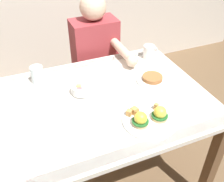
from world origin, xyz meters
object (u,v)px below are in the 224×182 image
object	(u,v)px
dining_table	(103,113)
coffee_mug	(149,52)
fork	(70,130)
diner_person	(97,58)
eggs_benedict_plate	(149,119)
side_plate	(152,79)
water_glass_near	(38,76)
fruit_bowl	(82,89)

from	to	relation	value
dining_table	coffee_mug	size ratio (longest dim) A/B	10.78
fork	diner_person	distance (m)	0.88
eggs_benedict_plate	side_plate	distance (m)	0.38
diner_person	eggs_benedict_plate	bearing A→B (deg)	-92.17
eggs_benedict_plate	coffee_mug	world-z (taller)	coffee_mug
dining_table	coffee_mug	bearing A→B (deg)	33.39
coffee_mug	water_glass_near	world-z (taller)	water_glass_near
fruit_bowl	fork	xyz separation A→B (m)	(-0.15, -0.26, -0.03)
dining_table	water_glass_near	distance (m)	0.45
side_plate	diner_person	bearing A→B (deg)	107.13
fork	water_glass_near	distance (m)	0.48
coffee_mug	fork	xyz separation A→B (m)	(-0.71, -0.48, -0.05)
coffee_mug	water_glass_near	distance (m)	0.78
dining_table	eggs_benedict_plate	bearing A→B (deg)	-60.62
coffee_mug	diner_person	distance (m)	0.43
fruit_bowl	coffee_mug	size ratio (longest dim) A/B	1.08
water_glass_near	diner_person	bearing A→B (deg)	31.77
fork	water_glass_near	bearing A→B (deg)	98.08
fork	diner_person	size ratio (longest dim) A/B	0.11
fork	eggs_benedict_plate	bearing A→B (deg)	-14.32
coffee_mug	side_plate	bearing A→B (deg)	-114.79
eggs_benedict_plate	coffee_mug	bearing A→B (deg)	60.79
side_plate	diner_person	distance (m)	0.59
coffee_mug	diner_person	bearing A→B (deg)	135.32
water_glass_near	fruit_bowl	bearing A→B (deg)	-43.85
water_glass_near	coffee_mug	bearing A→B (deg)	0.93
fruit_bowl	side_plate	xyz separation A→B (m)	(0.44, -0.05, -0.02)
dining_table	water_glass_near	xyz separation A→B (m)	(-0.30, 0.30, 0.16)
dining_table	water_glass_near	size ratio (longest dim) A/B	10.44
diner_person	fork	bearing A→B (deg)	-118.57
eggs_benedict_plate	side_plate	bearing A→B (deg)	57.39
dining_table	fork	bearing A→B (deg)	-144.43
coffee_mug	water_glass_near	bearing A→B (deg)	-179.07
eggs_benedict_plate	diner_person	bearing A→B (deg)	87.83
eggs_benedict_plate	fork	xyz separation A→B (m)	(-0.39, 0.10, -0.02)
eggs_benedict_plate	fruit_bowl	distance (m)	0.44
eggs_benedict_plate	fork	size ratio (longest dim) A/B	2.07
dining_table	eggs_benedict_plate	xyz separation A→B (m)	(0.15, -0.27, 0.13)
eggs_benedict_plate	coffee_mug	distance (m)	0.66
eggs_benedict_plate	diner_person	size ratio (longest dim) A/B	0.24
diner_person	dining_table	bearing A→B (deg)	-106.96
dining_table	side_plate	size ratio (longest dim) A/B	6.00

